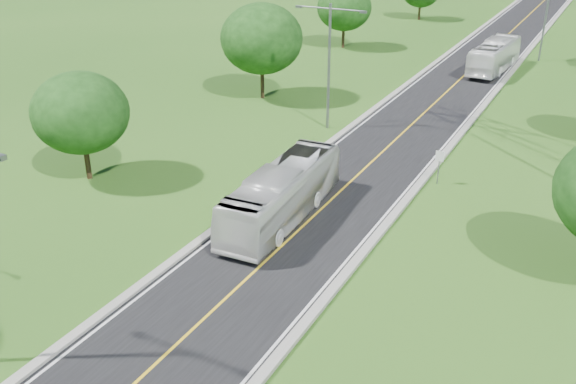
{
  "coord_description": "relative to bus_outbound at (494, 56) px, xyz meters",
  "views": [
    {
      "loc": [
        14.45,
        -1.13,
        17.46
      ],
      "look_at": [
        -0.01,
        26.53,
        3.0
      ],
      "focal_mm": 40.0,
      "sensor_mm": 36.0,
      "label": 1
    }
  ],
  "objects": [
    {
      "name": "road",
      "position": [
        -2.24,
        -4.49,
        -1.68
      ],
      "size": [
        8.0,
        150.0,
        0.06
      ],
      "primitive_type": "cube",
      "color": "black",
      "rests_on": "ground"
    },
    {
      "name": "curb_right",
      "position": [
        2.01,
        -4.49,
        -1.6
      ],
      "size": [
        0.5,
        150.0,
        0.22
      ],
      "primitive_type": "cube",
      "color": "gray",
      "rests_on": "ground"
    },
    {
      "name": "speed_limit_sign",
      "position": [
        2.96,
        -32.5,
        -0.11
      ],
      "size": [
        0.55,
        0.09,
        2.4
      ],
      "color": "slate",
      "rests_on": "ground"
    },
    {
      "name": "streetlight_far_right",
      "position": [
        3.76,
        7.51,
        4.24
      ],
      "size": [
        5.9,
        0.25,
        10.0
      ],
      "color": "slate",
      "rests_on": "ground"
    },
    {
      "name": "tree_ld",
      "position": [
        -19.24,
        3.51,
        3.25
      ],
      "size": [
        6.72,
        6.72,
        7.82
      ],
      "color": "black",
      "rests_on": "ground"
    },
    {
      "name": "curb_left",
      "position": [
        -6.49,
        -4.49,
        -1.6
      ],
      "size": [
        0.5,
        150.0,
        0.22
      ],
      "primitive_type": "cube",
      "color": "gray",
      "rests_on": "ground"
    },
    {
      "name": "bus_outbound",
      "position": [
        0.0,
        0.0,
        0.0
      ],
      "size": [
        3.49,
        11.97,
        3.29
      ],
      "primitive_type": "imported",
      "rotation": [
        0.0,
        0.0,
        3.08
      ],
      "color": "white",
      "rests_on": "road"
    },
    {
      "name": "ground",
      "position": [
        -2.24,
        -10.49,
        -1.71
      ],
      "size": [
        260.0,
        260.0,
        0.0
      ],
      "primitive_type": "plane",
      "color": "#275217",
      "rests_on": "ground"
    },
    {
      "name": "tree_lc",
      "position": [
        -17.24,
        -20.49,
        3.87
      ],
      "size": [
        7.56,
        7.56,
        8.79
      ],
      "color": "black",
      "rests_on": "ground"
    },
    {
      "name": "bus_inbound",
      "position": [
        -3.78,
        -41.77,
        -0.02
      ],
      "size": [
        3.25,
        11.78,
        3.25
      ],
      "primitive_type": "imported",
      "rotation": [
        0.0,
        0.0,
        0.04
      ],
      "color": "silver",
      "rests_on": "road"
    },
    {
      "name": "streetlight_mid_left",
      "position": [
        -8.24,
        -25.49,
        4.24
      ],
      "size": [
        5.9,
        0.25,
        10.0
      ],
      "color": "slate",
      "rests_on": "ground"
    },
    {
      "name": "tree_lb",
      "position": [
        -18.24,
        -42.49,
        2.94
      ],
      "size": [
        6.3,
        6.3,
        7.33
      ],
      "color": "black",
      "rests_on": "ground"
    }
  ]
}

